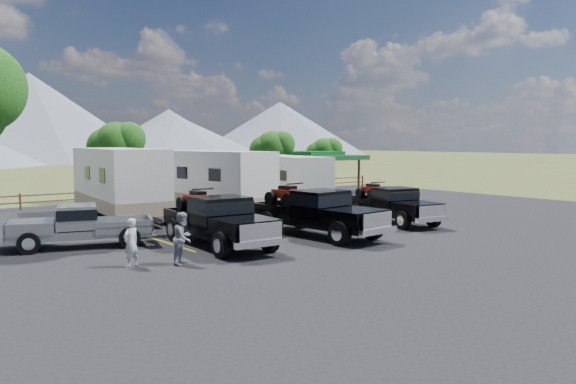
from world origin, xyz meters
TOP-DOWN VIEW (x-y plane):
  - ground at (0.00, 0.00)m, footprint 320.00×320.00m
  - asphalt_lot at (0.00, 3.00)m, footprint 44.00×34.00m
  - stall_lines at (0.00, 4.00)m, footprint 12.12×5.50m
  - tree_ne_a at (8.97, 17.01)m, footprint 3.11×2.92m
  - tree_ne_b at (14.98, 18.01)m, footprint 2.77×2.59m
  - tree_north at (-2.03, 19.02)m, footprint 3.46×3.24m
  - rail_fence at (2.00, 18.50)m, footprint 36.12×0.12m
  - pavilion at (13.00, 17.00)m, footprint 6.20×6.20m
  - rig_left at (-4.73, 1.84)m, footprint 2.56×6.45m
  - rig_center at (-0.33, 1.23)m, footprint 2.72×6.63m
  - rig_right at (5.08, 1.86)m, footprint 2.88×6.02m
  - trailer_left at (-5.03, 10.91)m, footprint 3.52×10.44m
  - trailer_center at (-0.40, 9.80)m, footprint 3.57×9.99m
  - trailer_right at (4.83, 9.79)m, footprint 3.74×8.93m
  - pickup_silver at (-8.92, 4.73)m, footprint 5.60×3.22m
  - person_a at (-8.75, 0.38)m, footprint 0.66×0.54m
  - person_b at (-7.25, -0.23)m, footprint 1.04×1.00m

SIDE VIEW (x-z plane):
  - ground at x=0.00m, z-range 0.00..0.00m
  - asphalt_lot at x=0.00m, z-range 0.00..0.04m
  - stall_lines at x=0.00m, z-range 0.04..0.05m
  - rail_fence at x=2.00m, z-range 0.11..1.11m
  - person_a at x=-8.75m, z-range 0.04..1.59m
  - pickup_silver at x=-8.92m, z-range 0.07..1.67m
  - person_b at x=-7.25m, z-range 0.04..1.74m
  - rig_right at x=5.08m, z-range 0.00..1.93m
  - rig_left at x=-4.73m, z-range 0.00..2.11m
  - rig_center at x=-0.33m, z-range 0.00..2.16m
  - trailer_right at x=4.83m, z-range 0.11..3.21m
  - trailer_center at x=-0.40m, z-range 0.12..3.57m
  - trailer_left at x=-5.03m, z-range 0.12..3.73m
  - pavilion at x=13.00m, z-range 1.18..4.40m
  - tree_ne_b at x=14.98m, z-range 0.99..5.26m
  - tree_ne_a at x=8.97m, z-range 1.10..5.86m
  - tree_north at x=-2.03m, z-range 1.21..6.46m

